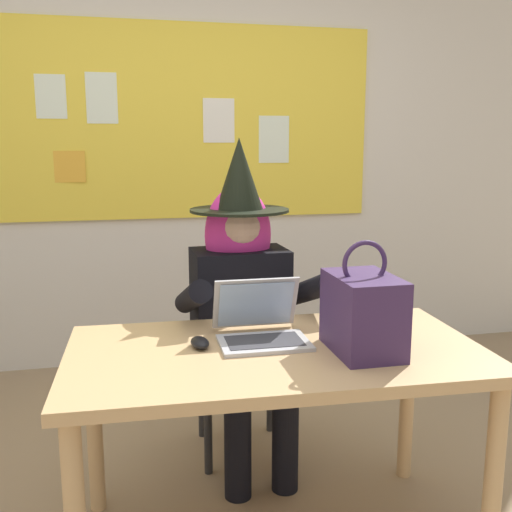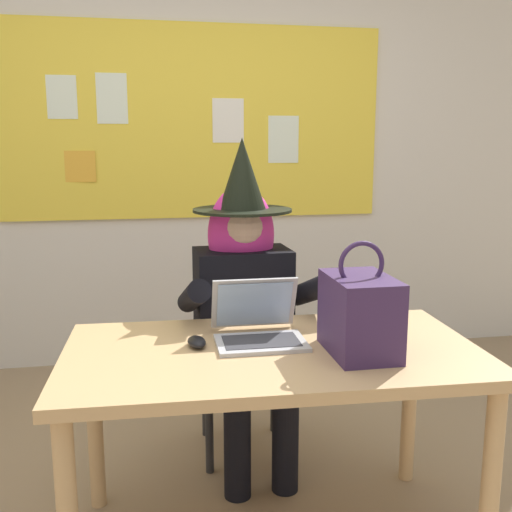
{
  "view_description": "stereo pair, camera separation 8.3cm",
  "coord_description": "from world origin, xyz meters",
  "px_view_note": "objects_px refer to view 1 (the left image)",
  "views": [
    {
      "loc": [
        -0.4,
        -1.9,
        1.42
      ],
      "look_at": [
        0.09,
        0.28,
        0.99
      ],
      "focal_mm": 41.48,
      "sensor_mm": 36.0,
      "label": 1
    },
    {
      "loc": [
        -0.32,
        -1.92,
        1.42
      ],
      "look_at": [
        0.09,
        0.28,
        0.99
      ],
      "focal_mm": 41.48,
      "sensor_mm": 36.0,
      "label": 2
    }
  ],
  "objects_px": {
    "desk_main": "(276,373)",
    "person_costumed": "(243,290)",
    "computer_mouse": "(200,343)",
    "chair_at_desk": "(239,344)",
    "laptop": "(261,327)",
    "handbag": "(363,313)"
  },
  "relations": [
    {
      "from": "chair_at_desk",
      "to": "computer_mouse",
      "type": "bearing_deg",
      "value": -18.39
    },
    {
      "from": "laptop",
      "to": "computer_mouse",
      "type": "distance_m",
      "value": 0.23
    },
    {
      "from": "desk_main",
      "to": "laptop",
      "type": "height_order",
      "value": "laptop"
    },
    {
      "from": "handbag",
      "to": "chair_at_desk",
      "type": "bearing_deg",
      "value": 107.28
    },
    {
      "from": "chair_at_desk",
      "to": "desk_main",
      "type": "bearing_deg",
      "value": 2.02
    },
    {
      "from": "chair_at_desk",
      "to": "laptop",
      "type": "relative_size",
      "value": 2.82
    },
    {
      "from": "desk_main",
      "to": "computer_mouse",
      "type": "distance_m",
      "value": 0.28
    },
    {
      "from": "desk_main",
      "to": "laptop",
      "type": "distance_m",
      "value": 0.17
    },
    {
      "from": "desk_main",
      "to": "laptop",
      "type": "bearing_deg",
      "value": 107.46
    },
    {
      "from": "chair_at_desk",
      "to": "person_costumed",
      "type": "relative_size",
      "value": 0.61
    },
    {
      "from": "desk_main",
      "to": "person_costumed",
      "type": "xyz_separation_m",
      "value": [
        0.01,
        0.62,
        0.14
      ]
    },
    {
      "from": "person_costumed",
      "to": "handbag",
      "type": "height_order",
      "value": "person_costumed"
    },
    {
      "from": "desk_main",
      "to": "person_costumed",
      "type": "height_order",
      "value": "person_costumed"
    },
    {
      "from": "desk_main",
      "to": "computer_mouse",
      "type": "height_order",
      "value": "computer_mouse"
    },
    {
      "from": "person_costumed",
      "to": "computer_mouse",
      "type": "distance_m",
      "value": 0.61
    },
    {
      "from": "chair_at_desk",
      "to": "computer_mouse",
      "type": "xyz_separation_m",
      "value": [
        -0.27,
        -0.68,
        0.26
      ]
    },
    {
      "from": "chair_at_desk",
      "to": "laptop",
      "type": "height_order",
      "value": "laptop"
    },
    {
      "from": "person_costumed",
      "to": "laptop",
      "type": "height_order",
      "value": "person_costumed"
    },
    {
      "from": "chair_at_desk",
      "to": "handbag",
      "type": "relative_size",
      "value": 2.34
    },
    {
      "from": "handbag",
      "to": "laptop",
      "type": "bearing_deg",
      "value": 147.85
    },
    {
      "from": "person_costumed",
      "to": "handbag",
      "type": "relative_size",
      "value": 3.82
    },
    {
      "from": "chair_at_desk",
      "to": "person_costumed",
      "type": "xyz_separation_m",
      "value": [
        -0.0,
        -0.12,
        0.29
      ]
    }
  ]
}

